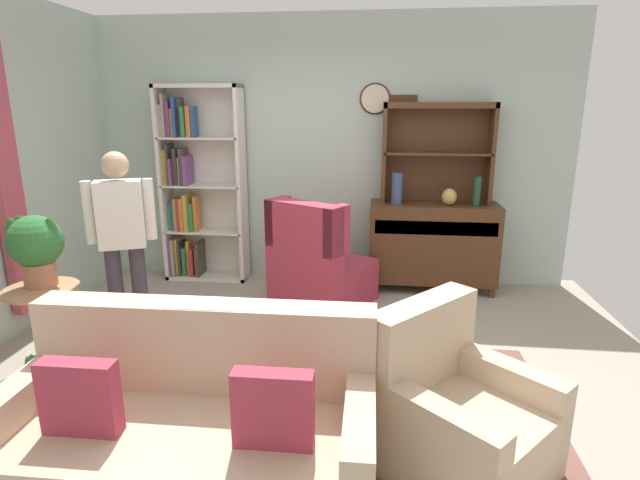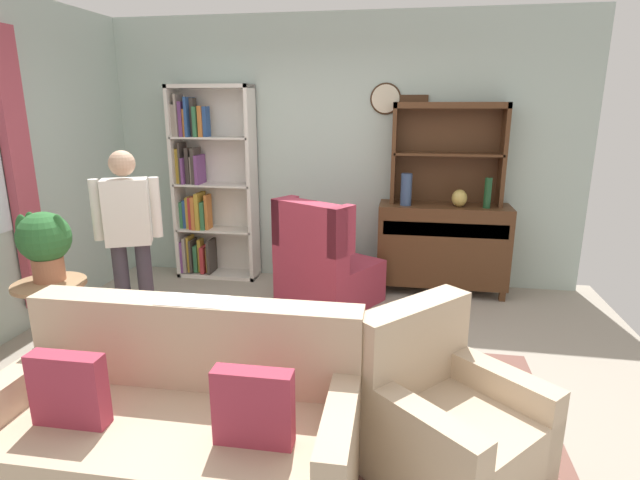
# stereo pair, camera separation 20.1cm
# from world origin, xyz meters

# --- Properties ---
(ground_plane) EXTENTS (5.40, 4.60, 0.02)m
(ground_plane) POSITION_xyz_m (0.00, 0.00, -0.01)
(ground_plane) COLOR #9E9384
(wall_back) EXTENTS (5.00, 0.09, 2.80)m
(wall_back) POSITION_xyz_m (0.01, 2.13, 1.40)
(wall_back) COLOR #ADC1B7
(wall_back) RESTS_ON ground_plane
(area_rug) EXTENTS (2.92, 1.61, 0.01)m
(area_rug) POSITION_xyz_m (0.20, -0.30, 0.00)
(area_rug) COLOR brown
(area_rug) RESTS_ON ground_plane
(bookshelf) EXTENTS (0.90, 0.30, 2.10)m
(bookshelf) POSITION_xyz_m (-1.47, 1.94, 1.02)
(bookshelf) COLOR silver
(bookshelf) RESTS_ON ground_plane
(sideboard) EXTENTS (1.30, 0.45, 0.92)m
(sideboard) POSITION_xyz_m (1.09, 1.86, 0.51)
(sideboard) COLOR #4C2D19
(sideboard) RESTS_ON ground_plane
(sideboard_hutch) EXTENTS (1.10, 0.26, 1.00)m
(sideboard_hutch) POSITION_xyz_m (1.09, 1.97, 1.56)
(sideboard_hutch) COLOR #4C2D19
(sideboard_hutch) RESTS_ON sideboard
(vase_tall) EXTENTS (0.11, 0.11, 0.32)m
(vase_tall) POSITION_xyz_m (0.70, 1.78, 1.08)
(vase_tall) COLOR #33476B
(vase_tall) RESTS_ON sideboard
(vase_round) EXTENTS (0.15, 0.15, 0.17)m
(vase_round) POSITION_xyz_m (1.22, 1.79, 1.01)
(vase_round) COLOR tan
(vase_round) RESTS_ON sideboard
(bottle_wine) EXTENTS (0.07, 0.07, 0.30)m
(bottle_wine) POSITION_xyz_m (1.48, 1.77, 1.07)
(bottle_wine) COLOR #194223
(bottle_wine) RESTS_ON sideboard
(couch_floral) EXTENTS (1.81, 0.87, 0.90)m
(couch_floral) POSITION_xyz_m (-0.38, -1.21, 0.31)
(couch_floral) COLOR #C6AD8E
(couch_floral) RESTS_ON ground_plane
(armchair_floral) EXTENTS (1.08, 1.08, 0.88)m
(armchair_floral) POSITION_xyz_m (0.96, -0.90, 0.29)
(armchair_floral) COLOR #C6AD8E
(armchair_floral) RESTS_ON ground_plane
(wingback_chair) EXTENTS (1.08, 1.09, 1.05)m
(wingback_chair) POSITION_xyz_m (-0.05, 1.27, 0.38)
(wingback_chair) COLOR #A33347
(wingback_chair) RESTS_ON ground_plane
(plant_stand) EXTENTS (0.52, 0.52, 0.61)m
(plant_stand) POSITION_xyz_m (-1.90, -0.12, 0.38)
(plant_stand) COLOR #A87F56
(plant_stand) RESTS_ON ground_plane
(potted_plant_large) EXTENTS (0.38, 0.38, 0.53)m
(potted_plant_large) POSITION_xyz_m (-1.93, -0.07, 0.92)
(potted_plant_large) COLOR #AD6B4C
(potted_plant_large) RESTS_ON plant_stand
(potted_plant_small) EXTENTS (0.19, 0.19, 0.27)m
(potted_plant_small) POSITION_xyz_m (-1.74, -0.47, 0.16)
(potted_plant_small) COLOR #AD6B4C
(potted_plant_small) RESTS_ON ground_plane
(person_reading) EXTENTS (0.51, 0.32, 1.56)m
(person_reading) POSITION_xyz_m (-1.46, 0.30, 0.91)
(person_reading) COLOR #38333D
(person_reading) RESTS_ON ground_plane
(coffee_table) EXTENTS (0.80, 0.50, 0.42)m
(coffee_table) POSITION_xyz_m (-0.16, -0.28, 0.35)
(coffee_table) COLOR #4C2D19
(coffee_table) RESTS_ON ground_plane
(book_stack) EXTENTS (0.18, 0.14, 0.08)m
(book_stack) POSITION_xyz_m (-0.06, -0.19, 0.46)
(book_stack) COLOR gray
(book_stack) RESTS_ON coffee_table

